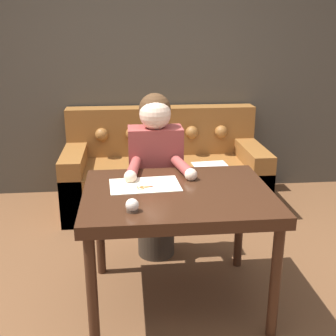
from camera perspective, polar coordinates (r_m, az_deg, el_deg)
ground_plane at (r=2.76m, az=-1.35°, el=-18.77°), size 16.00×16.00×0.00m
wall_back at (r=4.36m, az=-3.73°, el=13.52°), size 8.00×0.06×2.60m
dining_table at (r=2.52m, az=1.29°, el=-4.86°), size 1.11×0.87×0.75m
couch at (r=4.13m, az=-0.57°, el=-0.69°), size 1.89×0.92×0.92m
person at (r=3.07m, az=-1.68°, el=-0.99°), size 0.46×0.61×1.24m
pattern_paper_main at (r=2.57m, az=-3.16°, el=-2.31°), size 0.44×0.30×0.00m
scissors at (r=2.54m, az=-2.69°, el=-2.61°), size 0.22×0.10×0.01m
pin_cushion at (r=2.21m, az=-4.88°, el=-5.11°), size 0.07×0.07×0.07m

